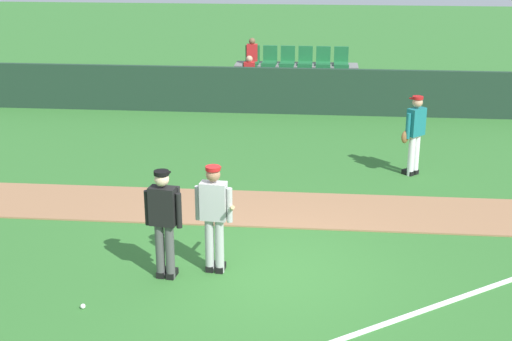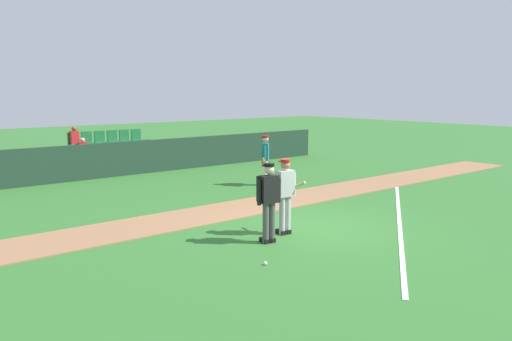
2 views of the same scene
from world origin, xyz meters
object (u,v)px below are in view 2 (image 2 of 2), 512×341
object	(u,v)px
umpire_home_plate	(268,198)
baseball	(265,263)
batter_grey_jersey	(285,193)
runner_teal_jersey	(265,158)

from	to	relation	value
umpire_home_plate	baseball	distance (m)	1.74
batter_grey_jersey	umpire_home_plate	xyz separation A→B (m)	(-0.73, -0.26, 0.03)
batter_grey_jersey	umpire_home_plate	distance (m)	0.78
umpire_home_plate	runner_teal_jersey	bearing A→B (deg)	50.31
umpire_home_plate	batter_grey_jersey	bearing A→B (deg)	19.67
umpire_home_plate	baseball	world-z (taller)	umpire_home_plate
batter_grey_jersey	umpire_home_plate	size ratio (longest dim) A/B	1.00
umpire_home_plate	baseball	size ratio (longest dim) A/B	23.78
batter_grey_jersey	baseball	world-z (taller)	batter_grey_jersey
batter_grey_jersey	runner_teal_jersey	world-z (taller)	same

